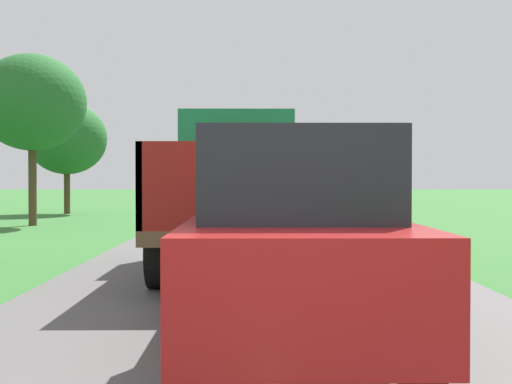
% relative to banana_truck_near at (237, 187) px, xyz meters
% --- Properties ---
extents(banana_truck_near, '(2.38, 5.82, 2.80)m').
position_rel_banana_truck_near_xyz_m(banana_truck_near, '(0.00, 0.00, 0.00)').
color(banana_truck_near, '#2D2D30').
rests_on(banana_truck_near, road_surface).
extents(roadside_tree_near_left, '(3.68, 3.68, 5.14)m').
position_rel_banana_truck_near_xyz_m(roadside_tree_near_left, '(-8.23, 19.34, 2.00)').
color(roadside_tree_near_left, '#4C3823').
rests_on(roadside_tree_near_left, ground).
extents(roadside_tree_far_left, '(3.70, 3.70, 5.92)m').
position_rel_banana_truck_near_xyz_m(roadside_tree_far_left, '(-7.29, 11.46, 2.77)').
color(roadside_tree_far_left, '#4C3823').
rests_on(roadside_tree_far_left, ground).
extents(following_car, '(1.74, 4.10, 1.92)m').
position_rel_banana_truck_near_xyz_m(following_car, '(0.59, -6.33, -0.40)').
color(following_car, maroon).
rests_on(following_car, road_surface).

